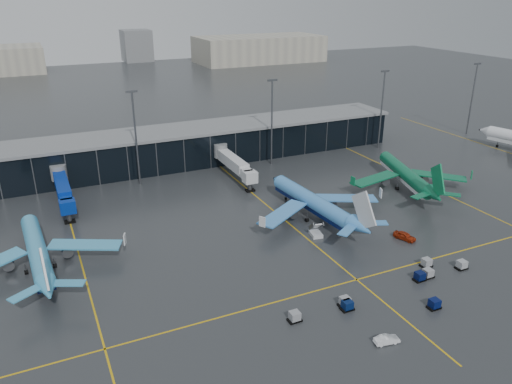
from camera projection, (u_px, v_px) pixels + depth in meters
name	position (u px, v px, depth m)	size (l,w,h in m)	color
ground	(271.00, 254.00, 99.88)	(600.00, 600.00, 0.00)	#282B2D
terminal_pier	(179.00, 146.00, 149.89)	(142.00, 17.00, 10.70)	black
jet_bridges	(63.00, 188.00, 120.60)	(94.00, 27.50, 7.20)	#595B60
flood_masts	(208.00, 127.00, 138.60)	(203.00, 0.50, 25.50)	#595B60
distant_hangars	(161.00, 52.00, 342.83)	(260.00, 71.00, 22.00)	#B2AD99
taxi_lines	(290.00, 224.00, 112.69)	(220.00, 120.00, 0.02)	gold
airliner_arkefly	(35.00, 240.00, 93.42)	(32.49, 37.01, 11.37)	#3D9CCA
airliner_klm_near	(313.00, 193.00, 114.41)	(33.95, 38.66, 11.88)	#418CD7
airliner_aer_lingus	(406.00, 166.00, 131.82)	(33.53, 38.19, 11.74)	#0B613D
baggage_carts	(397.00, 287.00, 87.51)	(38.79, 12.45, 1.70)	black
mobile_airstair	(316.00, 233.00, 107.14)	(2.74, 3.55, 3.45)	silver
service_van_red	(405.00, 236.00, 105.55)	(1.95, 4.85, 1.65)	maroon
service_van_white	(387.00, 340.00, 74.61)	(1.38, 3.96, 1.30)	silver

